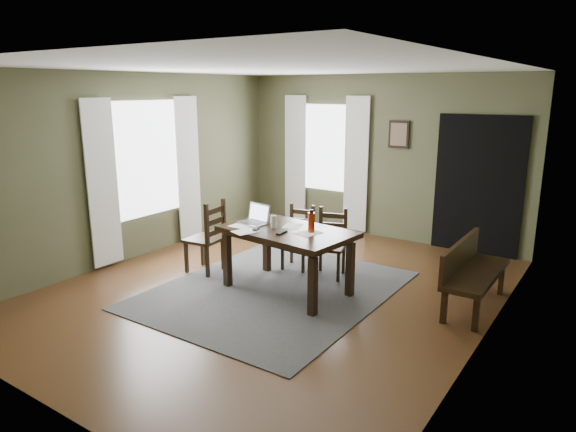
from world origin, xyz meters
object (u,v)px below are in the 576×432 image
Objects in this scene: chair_end at (207,238)px; bench at (470,269)px; chair_back_left at (299,238)px; chair_back_right at (330,244)px; water_bottle at (311,222)px; dining_table at (287,237)px; laptop at (255,218)px.

chair_end is 3.39m from bench.
chair_back_left is 0.97× the size of chair_back_right.
chair_back_right is 3.27× the size of water_bottle.
chair_end is at bearing -171.40° from dining_table.
chair_end is 0.86m from laptop.
chair_back_left reaches higher than dining_table.
laptop is 1.41× the size of water_bottle.
laptop is at bearing -177.53° from water_bottle.
dining_table is at bearing 6.28° from laptop.
water_bottle is (0.31, 0.05, 0.23)m from dining_table.
laptop is (-0.14, -0.80, 0.43)m from chair_back_left.
laptop is at bearing 107.16° from bench.
water_bottle is (1.59, 0.10, 0.44)m from chair_end.
chair_end is 0.73× the size of bench.
water_bottle is at bearing -58.41° from chair_back_left.
water_bottle is at bearing 113.58° from bench.
chair_back_right is at bearing 114.15° from chair_end.
chair_end is at bearing -176.43° from water_bottle.
bench is 2.65m from laptop.
laptop is at bearing -147.55° from chair_back_right.
dining_table is 1.22× the size of bench.
chair_back_right is at bearing 83.83° from dining_table.
chair_back_right is (1.45, 0.83, -0.05)m from chair_end.
laptop is at bearing -109.75° from chair_back_left.
water_bottle reaches higher than chair_end.
water_bottle is at bearing -95.18° from chair_back_right.
chair_end is 1.65m from water_bottle.
chair_back_right is (0.17, 0.78, -0.26)m from dining_table.
laptop reaches higher than chair_back_left.
dining_table is 0.93m from chair_back_left.
dining_table is 0.84m from chair_back_right.
laptop reaches higher than chair_back_right.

